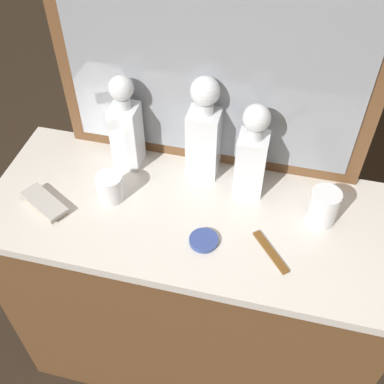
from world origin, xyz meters
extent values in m
plane|color=#2D2319|center=(0.00, 0.00, 0.00)|extent=(6.00, 6.00, 0.00)
cube|color=brown|center=(0.00, 0.00, 0.41)|extent=(1.13, 0.47, 0.82)
cube|color=silver|center=(0.00, 0.00, 0.84)|extent=(1.16, 0.48, 0.03)
cube|color=brown|center=(0.00, 0.23, 1.17)|extent=(0.88, 0.03, 0.64)
cube|color=gray|center=(0.00, 0.21, 1.17)|extent=(0.80, 0.01, 0.56)
cube|color=white|center=(-0.23, 0.15, 0.95)|extent=(0.08, 0.08, 0.20)
cube|color=#8C4C14|center=(-0.23, 0.15, 0.92)|extent=(0.07, 0.07, 0.15)
cylinder|color=white|center=(-0.23, 0.15, 1.07)|extent=(0.04, 0.04, 0.03)
sphere|color=white|center=(-0.23, 0.15, 1.12)|extent=(0.07, 0.07, 0.07)
cube|color=white|center=(0.14, 0.13, 0.94)|extent=(0.08, 0.08, 0.19)
cube|color=#8C4C14|center=(0.14, 0.13, 0.91)|extent=(0.07, 0.07, 0.12)
cylinder|color=white|center=(0.14, 0.13, 1.05)|extent=(0.04, 0.04, 0.03)
sphere|color=white|center=(0.14, 0.13, 1.10)|extent=(0.07, 0.07, 0.07)
cube|color=white|center=(-0.01, 0.17, 0.96)|extent=(0.09, 0.09, 0.21)
cube|color=#8C4C14|center=(-0.01, 0.17, 0.92)|extent=(0.08, 0.08, 0.13)
cylinder|color=white|center=(-0.01, 0.17, 1.08)|extent=(0.05, 0.05, 0.03)
sphere|color=white|center=(-0.01, 0.17, 1.13)|extent=(0.08, 0.08, 0.08)
cylinder|color=white|center=(-0.24, 0.00, 0.89)|extent=(0.08, 0.08, 0.08)
cylinder|color=silver|center=(-0.24, 0.00, 0.86)|extent=(0.07, 0.07, 0.01)
cylinder|color=white|center=(0.34, 0.06, 0.90)|extent=(0.08, 0.08, 0.10)
cylinder|color=silver|center=(0.34, 0.06, 0.86)|extent=(0.07, 0.07, 0.01)
cube|color=#B7A88C|center=(-0.40, -0.08, 0.86)|extent=(0.14, 0.11, 0.01)
cube|color=#B7B5AD|center=(-0.40, -0.08, 0.87)|extent=(0.16, 0.12, 0.01)
cylinder|color=#33478C|center=(0.05, -0.09, 0.86)|extent=(0.08, 0.08, 0.01)
cube|color=brown|center=(0.23, -0.09, 0.85)|extent=(0.11, 0.12, 0.01)
camera|label=1|loc=(0.20, -0.83, 1.84)|focal=44.27mm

